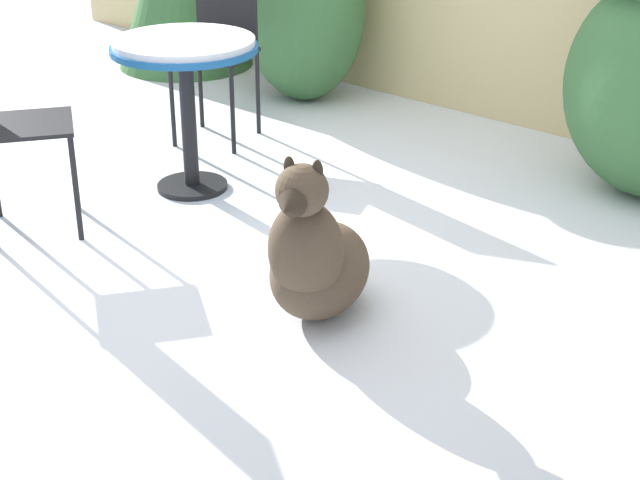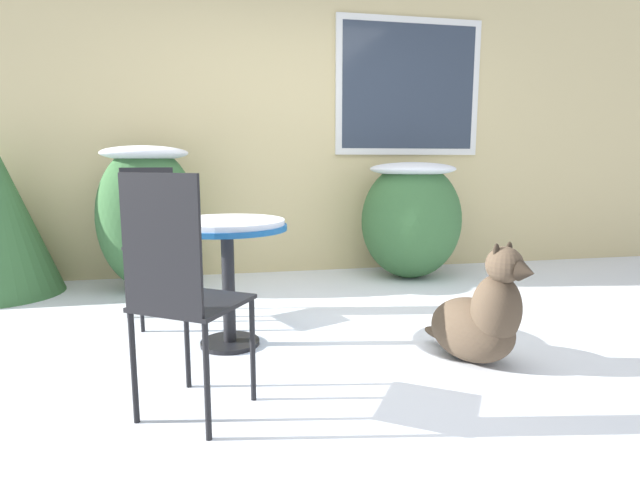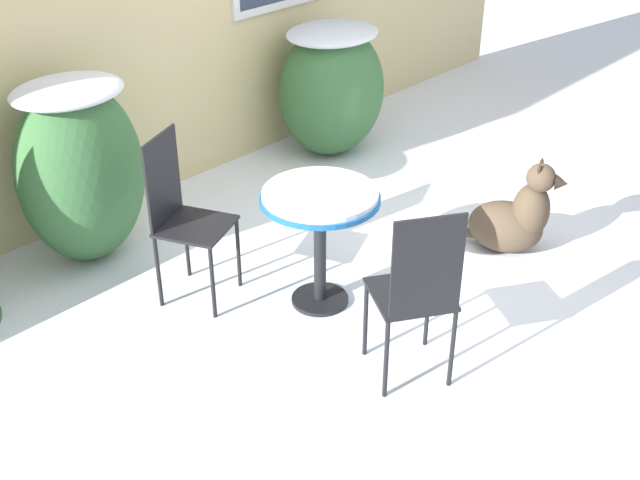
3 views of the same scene
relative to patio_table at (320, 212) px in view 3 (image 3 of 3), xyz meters
name	(u,v)px [view 3 (image 3 of 3)]	position (x,y,z in m)	size (l,w,h in m)	color
ground_plane	(419,279)	(0.59, -0.29, -0.60)	(16.00, 16.00, 0.00)	white
shrub_left	(80,168)	(-0.61, 1.44, 0.02)	(0.80, 0.69, 1.18)	#386638
shrub_middle	(332,87)	(1.66, 1.41, -0.04)	(0.91, 0.78, 1.05)	#386638
patio_table	(320,212)	(0.00, 0.00, 0.00)	(0.67, 0.67, 0.73)	black
patio_chair_near_table	(182,212)	(-0.47, 0.64, -0.05)	(0.50, 0.50, 1.01)	black
patio_chair_far_side	(417,290)	(-0.20, -0.82, -0.05)	(0.53, 0.53, 1.01)	black
dog	(514,219)	(1.28, -0.52, -0.37)	(0.51, 0.66, 0.66)	#4C3D2D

